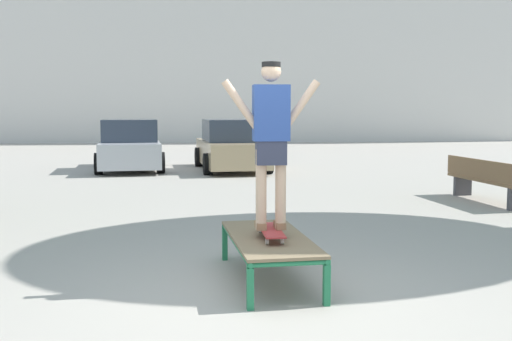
{
  "coord_description": "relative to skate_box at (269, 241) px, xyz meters",
  "views": [
    {
      "loc": [
        -0.57,
        -5.56,
        1.76
      ],
      "look_at": [
        0.13,
        2.11,
        1.0
      ],
      "focal_mm": 42.7,
      "sensor_mm": 36.0,
      "label": 1
    }
  ],
  "objects": [
    {
      "name": "ground_plane",
      "position": [
        -0.13,
        -0.61,
        -0.41
      ],
      "size": [
        120.0,
        120.0,
        0.0
      ],
      "primitive_type": "plane",
      "color": "#B2AA9E"
    },
    {
      "name": "building_facade",
      "position": [
        -2.89,
        29.5,
        6.21
      ],
      "size": [
        43.15,
        4.0,
        13.26
      ],
      "primitive_type": "cube",
      "color": "silver",
      "rests_on": "ground"
    },
    {
      "name": "skate_box",
      "position": [
        0.0,
        0.0,
        0.0
      ],
      "size": [
        0.92,
        1.96,
        0.46
      ],
      "color": "#237A4C",
      "rests_on": "ground"
    },
    {
      "name": "skateboard",
      "position": [
        0.01,
        -0.09,
        0.12
      ],
      "size": [
        0.22,
        0.8,
        0.09
      ],
      "color": "#B23333",
      "rests_on": "skate_box"
    },
    {
      "name": "skater",
      "position": [
        0.01,
        -0.09,
        1.12
      ],
      "size": [
        1.0,
        0.29,
        1.69
      ],
      "color": "beige",
      "rests_on": "skateboard"
    },
    {
      "name": "car_silver",
      "position": [
        -2.82,
        12.21,
        0.28
      ],
      "size": [
        2.26,
        4.36,
        1.5
      ],
      "color": "#B7BABF",
      "rests_on": "ground"
    },
    {
      "name": "car_tan",
      "position": [
        0.2,
        11.83,
        0.28
      ],
      "size": [
        2.22,
        4.34,
        1.5
      ],
      "color": "tan",
      "rests_on": "ground"
    },
    {
      "name": "park_bench",
      "position": [
        4.75,
        4.99,
        0.03
      ],
      "size": [
        0.65,
        2.43,
        0.83
      ],
      "color": "brown",
      "rests_on": "ground"
    }
  ]
}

